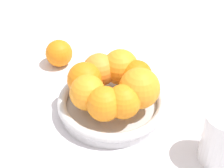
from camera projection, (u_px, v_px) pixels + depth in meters
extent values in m
plane|color=silver|center=(112.00, 110.00, 0.81)|extent=(4.00, 4.00, 0.00)
cylinder|color=silver|center=(112.00, 107.00, 0.80)|extent=(0.22, 0.22, 0.02)
torus|color=silver|center=(112.00, 101.00, 0.79)|extent=(0.23, 0.23, 0.02)
sphere|color=orange|center=(104.00, 104.00, 0.72)|extent=(0.07, 0.07, 0.07)
sphere|color=orange|center=(123.00, 102.00, 0.72)|extent=(0.07, 0.07, 0.07)
sphere|color=orange|center=(139.00, 88.00, 0.75)|extent=(0.08, 0.08, 0.08)
sphere|color=orange|center=(136.00, 76.00, 0.79)|extent=(0.07, 0.07, 0.07)
sphere|color=orange|center=(120.00, 67.00, 0.81)|extent=(0.08, 0.08, 0.08)
sphere|color=orange|center=(99.00, 70.00, 0.80)|extent=(0.07, 0.07, 0.07)
sphere|color=orange|center=(85.00, 79.00, 0.78)|extent=(0.07, 0.07, 0.07)
sphere|color=orange|center=(87.00, 93.00, 0.74)|extent=(0.07, 0.07, 0.07)
sphere|color=orange|center=(59.00, 53.00, 0.92)|extent=(0.07, 0.07, 0.07)
cylinder|color=white|center=(223.00, 137.00, 0.68)|extent=(0.08, 0.08, 0.11)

